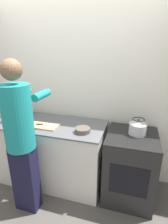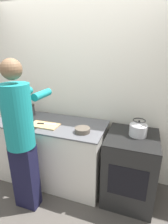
{
  "view_description": "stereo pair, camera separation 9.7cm",
  "coord_description": "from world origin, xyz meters",
  "px_view_note": "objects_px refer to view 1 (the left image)",
  "views": [
    {
      "loc": [
        0.78,
        -1.64,
        1.84
      ],
      "look_at": [
        0.23,
        0.23,
        1.15
      ],
      "focal_mm": 28.0,
      "sensor_mm": 36.0,
      "label": 1
    },
    {
      "loc": [
        0.88,
        -1.61,
        1.84
      ],
      "look_at": [
        0.23,
        0.23,
        1.15
      ],
      "focal_mm": 28.0,
      "sensor_mm": 36.0,
      "label": 2
    }
  ],
  "objects_px": {
    "oven": "(129,166)",
    "kettle": "(138,128)",
    "knife": "(45,124)",
    "canister_jar": "(28,111)",
    "cutting_board": "(43,126)",
    "person": "(21,136)",
    "bowl_prep": "(10,119)"
  },
  "relations": [
    {
      "from": "oven",
      "to": "cutting_board",
      "type": "bearing_deg",
      "value": -174.37
    },
    {
      "from": "cutting_board",
      "to": "canister_jar",
      "type": "bearing_deg",
      "value": 144.89
    },
    {
      "from": "oven",
      "to": "canister_jar",
      "type": "relative_size",
      "value": 5.55
    },
    {
      "from": "person",
      "to": "canister_jar",
      "type": "height_order",
      "value": "person"
    },
    {
      "from": "bowl_prep",
      "to": "oven",
      "type": "bearing_deg",
      "value": 2.95
    },
    {
      "from": "oven",
      "to": "kettle",
      "type": "xyz_separation_m",
      "value": [
        0.05,
        0.04,
        0.53
      ]
    },
    {
      "from": "knife",
      "to": "cutting_board",
      "type": "bearing_deg",
      "value": -124.89
    },
    {
      "from": "person",
      "to": "oven",
      "type": "bearing_deg",
      "value": 24.89
    },
    {
      "from": "oven",
      "to": "bowl_prep",
      "type": "relative_size",
      "value": 4.56
    },
    {
      "from": "person",
      "to": "canister_jar",
      "type": "xyz_separation_m",
      "value": [
        -0.39,
        0.72,
        0.01
      ]
    },
    {
      "from": "knife",
      "to": "canister_jar",
      "type": "relative_size",
      "value": 1.53
    },
    {
      "from": "bowl_prep",
      "to": "kettle",
      "type": "bearing_deg",
      "value": 4.28
    },
    {
      "from": "cutting_board",
      "to": "knife",
      "type": "relative_size",
      "value": 1.57
    },
    {
      "from": "oven",
      "to": "kettle",
      "type": "relative_size",
      "value": 4.31
    },
    {
      "from": "kettle",
      "to": "bowl_prep",
      "type": "height_order",
      "value": "kettle"
    },
    {
      "from": "oven",
      "to": "person",
      "type": "height_order",
      "value": "person"
    },
    {
      "from": "knife",
      "to": "kettle",
      "type": "relative_size",
      "value": 1.19
    },
    {
      "from": "cutting_board",
      "to": "knife",
      "type": "bearing_deg",
      "value": 66.77
    },
    {
      "from": "kettle",
      "to": "canister_jar",
      "type": "distance_m",
      "value": 1.6
    },
    {
      "from": "person",
      "to": "kettle",
      "type": "relative_size",
      "value": 8.62
    },
    {
      "from": "bowl_prep",
      "to": "canister_jar",
      "type": "relative_size",
      "value": 1.22
    },
    {
      "from": "person",
      "to": "knife",
      "type": "distance_m",
      "value": 0.45
    },
    {
      "from": "kettle",
      "to": "cutting_board",
      "type": "bearing_deg",
      "value": -172.58
    },
    {
      "from": "kettle",
      "to": "bowl_prep",
      "type": "distance_m",
      "value": 1.71
    },
    {
      "from": "knife",
      "to": "bowl_prep",
      "type": "xyz_separation_m",
      "value": [
        -0.54,
        0.01,
        0.02
      ]
    },
    {
      "from": "person",
      "to": "kettle",
      "type": "bearing_deg",
      "value": 25.62
    },
    {
      "from": "oven",
      "to": "kettle",
      "type": "height_order",
      "value": "kettle"
    },
    {
      "from": "kettle",
      "to": "bowl_prep",
      "type": "bearing_deg",
      "value": -175.72
    },
    {
      "from": "kettle",
      "to": "bowl_prep",
      "type": "relative_size",
      "value": 1.06
    },
    {
      "from": "person",
      "to": "cutting_board",
      "type": "bearing_deg",
      "value": 85.63
    },
    {
      "from": "cutting_board",
      "to": "bowl_prep",
      "type": "distance_m",
      "value": 0.53
    },
    {
      "from": "person",
      "to": "kettle",
      "type": "height_order",
      "value": "person"
    }
  ]
}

